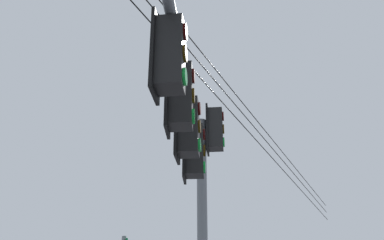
# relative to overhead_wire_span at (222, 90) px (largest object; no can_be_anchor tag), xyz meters

# --- Properties ---
(signal_mast_assembly) EXTENTS (5.25, 3.30, 6.18)m
(signal_mast_assembly) POSITION_rel_overhead_wire_span_xyz_m (2.23, -1.79, -2.85)
(signal_mast_assembly) COLOR slate
(signal_mast_assembly) RESTS_ON ground
(overhead_wire_span) EXTENTS (18.61, 21.71, 1.11)m
(overhead_wire_span) POSITION_rel_overhead_wire_span_xyz_m (0.00, 0.00, 0.00)
(overhead_wire_span) COLOR black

